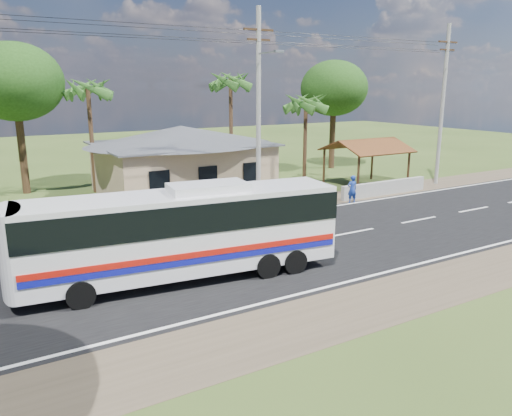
{
  "coord_description": "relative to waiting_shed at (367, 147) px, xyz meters",
  "views": [
    {
      "loc": [
        -11.32,
        -17.52,
        6.9
      ],
      "look_at": [
        -0.4,
        1.0,
        1.62
      ],
      "focal_mm": 35.0,
      "sensor_mm": 36.0,
      "label": 1
    }
  ],
  "objects": [
    {
      "name": "concrete_barrier",
      "position": [
        -1.0,
        -2.9,
        -2.28
      ],
      "size": [
        7.0,
        0.3,
        0.9
      ],
      "primitive_type": "cube",
      "color": "#9E9E99",
      "rests_on": "ground"
    },
    {
      "name": "motorcycle",
      "position": [
        -12.74,
        -1.78,
        -2.29
      ],
      "size": [
        1.77,
        1.18,
        0.88
      ],
      "primitive_type": "imported",
      "rotation": [
        0.0,
        0.0,
        1.18
      ],
      "color": "black",
      "rests_on": "ground"
    },
    {
      "name": "palm_near",
      "position": [
        -3.5,
        2.5,
        2.98
      ],
      "size": [
        2.8,
        2.8,
        6.7
      ],
      "color": "#47301E",
      "rests_on": "ground"
    },
    {
      "name": "road",
      "position": [
        -13.0,
        -8.5,
        -2.72
      ],
      "size": [
        120.0,
        16.0,
        0.03
      ],
      "color": "black",
      "rests_on": "ground"
    },
    {
      "name": "utility_poles",
      "position": [
        -10.33,
        -2.01,
        3.04
      ],
      "size": [
        32.8,
        2.22,
        11.0
      ],
      "color": "#9E9E99",
      "rests_on": "ground"
    },
    {
      "name": "coach_bus",
      "position": [
        -17.81,
        -9.93,
        -0.73
      ],
      "size": [
        11.48,
        3.73,
        3.5
      ],
      "rotation": [
        0.0,
        0.0,
        -0.12
      ],
      "color": "silver",
      "rests_on": "ground"
    },
    {
      "name": "tree_behind_shed",
      "position": [
        3.0,
        7.5,
        3.95
      ],
      "size": [
        5.6,
        5.6,
        9.02
      ],
      "color": "#47301E",
      "rests_on": "ground"
    },
    {
      "name": "ground",
      "position": [
        -13.0,
        -8.5,
        -2.73
      ],
      "size": [
        120.0,
        120.0,
        0.0
      ],
      "primitive_type": "plane",
      "color": "#314819",
      "rests_on": "ground"
    },
    {
      "name": "person",
      "position": [
        -4.39,
        -3.63,
        -1.88
      ],
      "size": [
        0.68,
        0.51,
        1.7
      ],
      "primitive_type": "imported",
      "rotation": [
        0.0,
        0.0,
        2.96
      ],
      "color": "navy",
      "rests_on": "ground"
    },
    {
      "name": "palm_mid",
      "position": [
        -7.0,
        7.0,
        4.43
      ],
      "size": [
        2.8,
        2.8,
        8.2
      ],
      "color": "#47301E",
      "rests_on": "ground"
    },
    {
      "name": "tree_behind_house",
      "position": [
        -21.0,
        9.5,
        4.39
      ],
      "size": [
        6.0,
        6.0,
        9.61
      ],
      "color": "#47301E",
      "rests_on": "ground"
    },
    {
      "name": "palm_far",
      "position": [
        -17.0,
        7.5,
        3.95
      ],
      "size": [
        2.8,
        2.8,
        7.7
      ],
      "color": "#47301E",
      "rests_on": "ground"
    },
    {
      "name": "waiting_shed",
      "position": [
        0.0,
        0.0,
        0.0
      ],
      "size": [
        5.2,
        4.48,
        3.35
      ],
      "color": "#3D2916",
      "rests_on": "ground"
    },
    {
      "name": "house",
      "position": [
        -12.0,
        4.5,
        -0.09
      ],
      "size": [
        12.4,
        10.0,
        5.0
      ],
      "color": "tan",
      "rests_on": "ground"
    }
  ]
}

